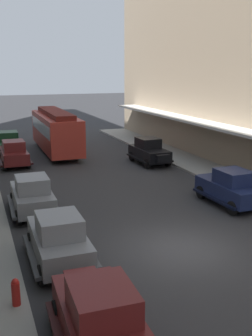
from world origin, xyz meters
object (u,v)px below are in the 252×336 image
(parked_car_3, at_px, (230,187))
(parked_car_4, at_px, (100,317))
(parked_car_0, at_px, (9,143))
(parked_car_6, at_px, (149,151))
(streetcar, at_px, (56,130))
(parked_car_5, at_px, (59,238))
(parked_car_1, at_px, (14,153))
(fire_hydrant, at_px, (16,292))
(parked_car_2, at_px, (32,194))

(parked_car_3, bearing_deg, parked_car_4, -139.24)
(parked_car_0, height_order, parked_car_6, same)
(parked_car_3, xyz_separation_m, parked_car_4, (-9.40, -8.10, 0.00))
(streetcar, bearing_deg, parked_car_0, 170.70)
(parked_car_3, bearing_deg, parked_car_5, -161.33)
(parked_car_1, bearing_deg, streetcar, 43.43)
(parked_car_1, xyz_separation_m, streetcar, (3.74, 3.54, 0.96))
(parked_car_1, distance_m, fire_hydrant, 18.28)
(parked_car_1, bearing_deg, parked_car_6, -16.32)
(parked_car_6, distance_m, fire_hydrant, 19.02)
(parked_car_5, bearing_deg, streetcar, 78.89)
(parked_car_2, xyz_separation_m, streetcar, (3.93, 13.84, 0.96))
(parked_car_3, relative_size, parked_car_6, 1.00)
(parked_car_0, bearing_deg, parked_car_5, -90.26)
(parked_car_2, distance_m, parked_car_3, 9.78)
(parked_car_4, relative_size, parked_car_6, 1.00)
(parked_car_4, height_order, streetcar, streetcar)
(parked_car_2, height_order, parked_car_4, same)
(parked_car_4, relative_size, parked_car_5, 1.01)
(parked_car_0, bearing_deg, parked_car_3, -61.00)
(parked_car_3, bearing_deg, fire_hydrant, -153.31)
(parked_car_1, height_order, streetcar, streetcar)
(streetcar, bearing_deg, parked_car_1, -136.57)
(fire_hydrant, bearing_deg, parked_car_0, 85.31)
(parked_car_5, bearing_deg, parked_car_1, 89.82)
(parked_car_2, xyz_separation_m, parked_car_3, (9.51, -2.30, 0.00))
(parked_car_0, bearing_deg, parked_car_4, -90.27)
(parked_car_0, distance_m, parked_car_3, 19.15)
(parked_car_0, xyz_separation_m, streetcar, (3.70, -0.61, 0.96))
(parked_car_6, height_order, streetcar, streetcar)
(parked_car_4, height_order, parked_car_5, same)
(streetcar, bearing_deg, parked_car_3, -70.93)
(parked_car_4, bearing_deg, parked_car_0, 89.73)
(parked_car_1, height_order, parked_car_4, same)
(parked_car_4, relative_size, streetcar, 0.45)
(parked_car_3, xyz_separation_m, streetcar, (-5.58, 16.14, 0.96))
(parked_car_2, bearing_deg, parked_car_0, 89.10)
(parked_car_3, bearing_deg, streetcar, 109.07)
(parked_car_3, xyz_separation_m, parked_car_5, (-9.37, -3.17, 0.00))
(parked_car_2, distance_m, parked_car_4, 10.41)
(parked_car_1, relative_size, parked_car_6, 1.00)
(parked_car_6, relative_size, fire_hydrant, 5.23)
(parked_car_3, relative_size, fire_hydrant, 5.23)
(parked_car_1, bearing_deg, parked_car_2, -91.03)
(parked_car_0, bearing_deg, parked_car_1, -90.58)
(parked_car_0, distance_m, fire_hydrant, 22.41)
(parked_car_4, height_order, fire_hydrant, parked_car_4)
(parked_car_1, distance_m, parked_car_3, 15.67)
(parked_car_0, distance_m, parked_car_6, 11.50)
(parked_car_2, distance_m, parked_car_5, 5.47)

